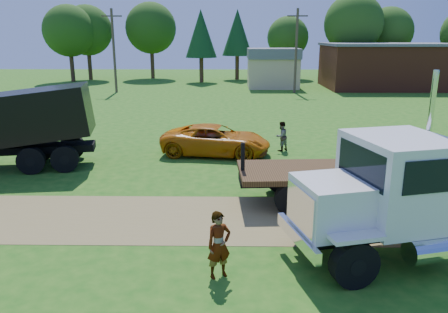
{
  "coord_description": "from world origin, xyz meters",
  "views": [
    {
      "loc": [
        -1.14,
        -14.1,
        6.16
      ],
      "look_at": [
        -1.39,
        2.33,
        1.6
      ],
      "focal_mm": 35.0,
      "sensor_mm": 36.0,
      "label": 1
    }
  ],
  "objects_px": {
    "orange_pickup": "(216,140)",
    "flatbed_trailer": "(360,176)",
    "black_dump_truck": "(1,124)",
    "spectator_a": "(219,245)",
    "white_semi_tractor": "(399,198)"
  },
  "relations": [
    {
      "from": "orange_pickup",
      "to": "flatbed_trailer",
      "type": "height_order",
      "value": "flatbed_trailer"
    },
    {
      "from": "black_dump_truck",
      "to": "flatbed_trailer",
      "type": "relative_size",
      "value": 1.0
    },
    {
      "from": "flatbed_trailer",
      "to": "spectator_a",
      "type": "relative_size",
      "value": 5.1
    },
    {
      "from": "black_dump_truck",
      "to": "spectator_a",
      "type": "height_order",
      "value": "black_dump_truck"
    },
    {
      "from": "white_semi_tractor",
      "to": "black_dump_truck",
      "type": "relative_size",
      "value": 0.95
    },
    {
      "from": "white_semi_tractor",
      "to": "black_dump_truck",
      "type": "height_order",
      "value": "white_semi_tractor"
    },
    {
      "from": "flatbed_trailer",
      "to": "orange_pickup",
      "type": "bearing_deg",
      "value": 126.93
    },
    {
      "from": "black_dump_truck",
      "to": "flatbed_trailer",
      "type": "xyz_separation_m",
      "value": [
        15.71,
        -4.11,
        -1.16
      ]
    },
    {
      "from": "orange_pickup",
      "to": "spectator_a",
      "type": "bearing_deg",
      "value": -169.83
    },
    {
      "from": "orange_pickup",
      "to": "white_semi_tractor",
      "type": "bearing_deg",
      "value": -145.66
    },
    {
      "from": "spectator_a",
      "to": "black_dump_truck",
      "type": "bearing_deg",
      "value": 110.17
    },
    {
      "from": "orange_pickup",
      "to": "black_dump_truck",
      "type": "bearing_deg",
      "value": 112.62
    },
    {
      "from": "white_semi_tractor",
      "to": "spectator_a",
      "type": "bearing_deg",
      "value": 179.16
    },
    {
      "from": "black_dump_truck",
      "to": "flatbed_trailer",
      "type": "distance_m",
      "value": 16.28
    },
    {
      "from": "white_semi_tractor",
      "to": "flatbed_trailer",
      "type": "distance_m",
      "value": 4.43
    }
  ]
}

